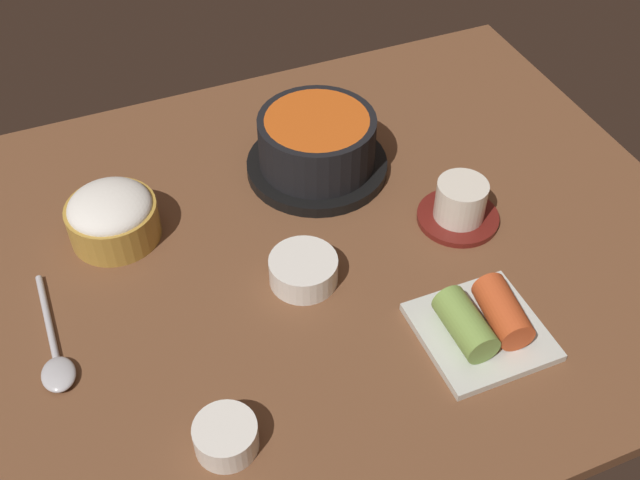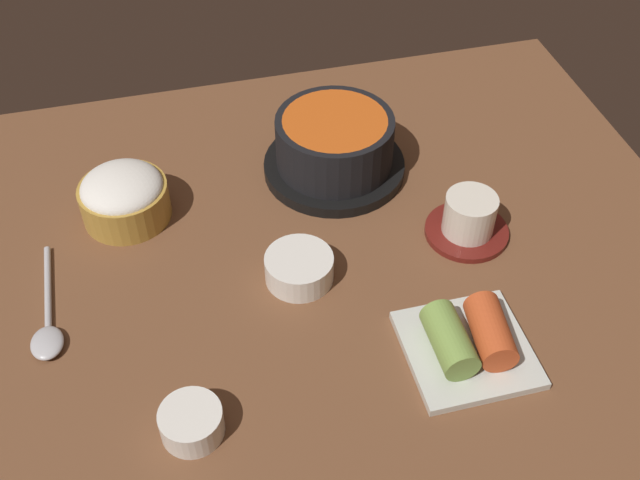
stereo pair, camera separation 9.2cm
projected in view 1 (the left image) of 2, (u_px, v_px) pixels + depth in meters
The scene contains 8 objects.
dining_table at pixel (299, 256), 95.39cm from camera, with size 100.00×76.00×2.00cm, color brown.
stone_pot at pixel (317, 146), 102.47cm from camera, with size 19.18×19.18×8.56cm.
rice_bowl at pixel (112, 215), 94.17cm from camera, with size 11.20×11.20×6.81cm.
tea_cup_with_saucer at pixel (460, 204), 96.72cm from camera, with size 10.48×10.48×5.94cm.
banchan_cup_center at pixel (303, 269), 90.05cm from camera, with size 8.15×8.15×3.39cm.
kimchi_plate at pixel (483, 324), 84.22cm from camera, with size 13.36×13.36×4.96cm.
side_bowl_near at pixel (226, 436), 74.74cm from camera, with size 6.40×6.40×3.24cm.
spoon at pixel (56, 359), 82.53cm from camera, with size 3.60×16.93×1.35cm.
Camera 1 is at (-22.57, -61.51, 70.40)cm, focal length 43.14 mm.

